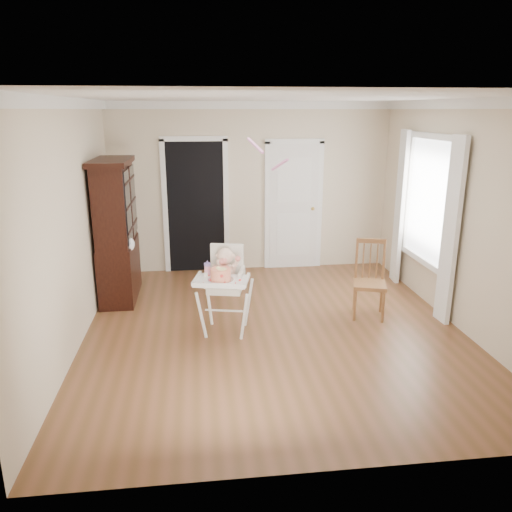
{
  "coord_description": "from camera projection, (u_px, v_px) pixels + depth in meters",
  "views": [
    {
      "loc": [
        -0.88,
        -5.51,
        2.57
      ],
      "look_at": [
        -0.23,
        -0.08,
        0.97
      ],
      "focal_mm": 35.0,
      "sensor_mm": 36.0,
      "label": 1
    }
  ],
  "objects": [
    {
      "name": "sippy_cup",
      "position": [
        207.0,
        269.0,
        5.71
      ],
      "size": [
        0.08,
        0.08,
        0.18
      ],
      "rotation": [
        0.0,
        0.0,
        -0.22
      ],
      "color": "#CE7E93",
      "rests_on": "high_chair"
    },
    {
      "name": "ceiling",
      "position": [
        276.0,
        97.0,
        5.31
      ],
      "size": [
        5.0,
        5.0,
        0.0
      ],
      "primitive_type": "plane",
      "rotation": [
        3.14,
        0.0,
        0.0
      ],
      "color": "white",
      "rests_on": "wall_back"
    },
    {
      "name": "cake",
      "position": [
        221.0,
        274.0,
        5.55
      ],
      "size": [
        0.29,
        0.29,
        0.14
      ],
      "color": "silver",
      "rests_on": "high_chair"
    },
    {
      "name": "dining_chair",
      "position": [
        369.0,
        282.0,
        6.37
      ],
      "size": [
        0.5,
        0.5,
        0.99
      ],
      "rotation": [
        0.0,
        0.0,
        -0.29
      ],
      "color": "brown",
      "rests_on": "floor"
    },
    {
      "name": "wall_back",
      "position": [
        251.0,
        188.0,
        8.07
      ],
      "size": [
        4.5,
        0.0,
        4.5
      ],
      "primitive_type": "plane",
      "rotation": [
        1.57,
        0.0,
        0.0
      ],
      "color": "beige",
      "rests_on": "floor"
    },
    {
      "name": "baby",
      "position": [
        225.0,
        267.0,
        5.82
      ],
      "size": [
        0.3,
        0.26,
        0.45
      ],
      "rotation": [
        0.0,
        0.0,
        -0.22
      ],
      "color": "beige",
      "rests_on": "high_chair"
    },
    {
      "name": "closet_door",
      "position": [
        294.0,
        207.0,
        8.22
      ],
      "size": [
        0.96,
        0.09,
        2.13
      ],
      "color": "white",
      "rests_on": "wall_back"
    },
    {
      "name": "wall_right",
      "position": [
        461.0,
        216.0,
        5.95
      ],
      "size": [
        0.0,
        5.0,
        5.0
      ],
      "primitive_type": "plane",
      "rotation": [
        1.57,
        0.0,
        -1.57
      ],
      "color": "beige",
      "rests_on": "floor"
    },
    {
      "name": "window_right",
      "position": [
        425.0,
        209.0,
        6.72
      ],
      "size": [
        0.13,
        1.84,
        2.3
      ],
      "color": "white",
      "rests_on": "wall_right"
    },
    {
      "name": "streamer",
      "position": [
        255.0,
        145.0,
        5.64
      ],
      "size": [
        0.14,
        0.48,
        0.15
      ],
      "primitive_type": null,
      "rotation": [
        0.26,
        0.0,
        0.23
      ],
      "color": "#F78FCD",
      "rests_on": "ceiling"
    },
    {
      "name": "wall_left",
      "position": [
        71.0,
        226.0,
        5.44
      ],
      "size": [
        0.0,
        5.0,
        5.0
      ],
      "primitive_type": "plane",
      "rotation": [
        1.57,
        0.0,
        1.57
      ],
      "color": "beige",
      "rests_on": "floor"
    },
    {
      "name": "floor",
      "position": [
        274.0,
        329.0,
        6.07
      ],
      "size": [
        5.0,
        5.0,
        0.0
      ],
      "primitive_type": "plane",
      "color": "brown",
      "rests_on": "ground"
    },
    {
      "name": "high_chair",
      "position": [
        225.0,
        280.0,
        5.83
      ],
      "size": [
        0.75,
        0.87,
        1.07
      ],
      "rotation": [
        0.0,
        0.0,
        -0.22
      ],
      "color": "white",
      "rests_on": "floor"
    },
    {
      "name": "doorway",
      "position": [
        196.0,
        204.0,
        8.02
      ],
      "size": [
        1.06,
        0.05,
        2.22
      ],
      "color": "black",
      "rests_on": "wall_back"
    },
    {
      "name": "crown_molding",
      "position": [
        276.0,
        103.0,
        5.33
      ],
      "size": [
        4.5,
        5.0,
        0.12
      ],
      "primitive_type": null,
      "color": "white",
      "rests_on": "ceiling"
    },
    {
      "name": "china_cabinet",
      "position": [
        117.0,
        231.0,
        6.85
      ],
      "size": [
        0.51,
        1.15,
        1.95
      ],
      "color": "black",
      "rests_on": "floor"
    }
  ]
}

